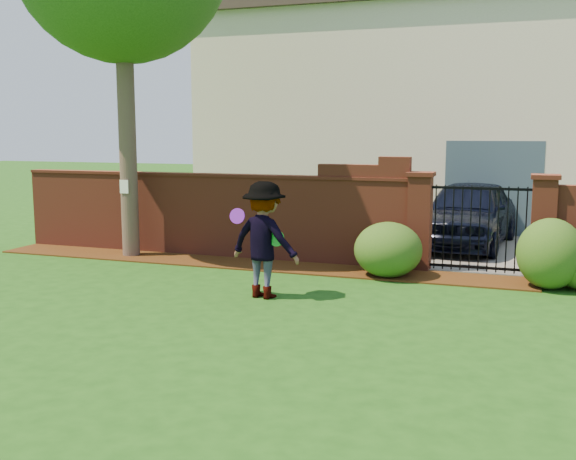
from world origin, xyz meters
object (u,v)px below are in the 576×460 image
(car, at_px, (466,214))
(frisbee_green, at_px, (277,238))
(man, at_px, (263,240))
(frisbee_purple, at_px, (237,216))

(car, distance_m, frisbee_green, 6.39)
(car, relative_size, frisbee_green, 17.59)
(man, relative_size, frisbee_green, 7.30)
(frisbee_purple, distance_m, frisbee_green, 0.71)
(man, relative_size, frisbee_purple, 7.53)
(man, xyz_separation_m, frisbee_green, (0.25, -0.04, 0.05))
(car, height_order, man, man)
(car, relative_size, frisbee_purple, 18.13)
(frisbee_purple, relative_size, frisbee_green, 0.97)
(frisbee_purple, bearing_deg, frisbee_green, 9.88)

